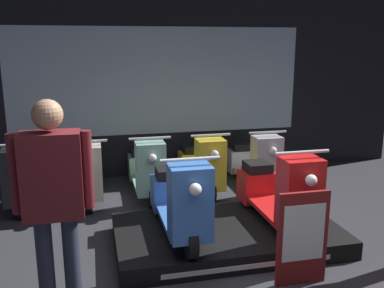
{
  "coord_description": "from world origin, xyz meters",
  "views": [
    {
      "loc": [
        -1.06,
        -3.15,
        2.14
      ],
      "look_at": [
        0.12,
        1.88,
        0.92
      ],
      "focal_mm": 40.0,
      "sensor_mm": 36.0,
      "label": 1
    }
  ],
  "objects": [
    {
      "name": "scooter_backrow_2",
      "position": [
        -0.35,
        2.73,
        0.37
      ],
      "size": [
        0.55,
        1.54,
        0.96
      ],
      "color": "black",
      "rests_on": "ground_plane"
    },
    {
      "name": "price_sign_board",
      "position": [
        0.71,
        0.05,
        0.45
      ],
      "size": [
        0.48,
        0.04,
        0.88
      ],
      "color": "maroon",
      "rests_on": "ground_plane"
    },
    {
      "name": "scooter_backrow_0",
      "position": [
        -1.99,
        2.73,
        0.37
      ],
      "size": [
        0.55,
        1.54,
        0.96
      ],
      "color": "black",
      "rests_on": "ground_plane"
    },
    {
      "name": "scooter_backrow_4",
      "position": [
        1.28,
        2.73,
        0.37
      ],
      "size": [
        0.55,
        1.54,
        0.96
      ],
      "color": "black",
      "rests_on": "ground_plane"
    },
    {
      "name": "scooter_display_left",
      "position": [
        -0.24,
        0.91,
        0.57
      ],
      "size": [
        0.55,
        1.54,
        0.96
      ],
      "color": "black",
      "rests_on": "display_platform"
    },
    {
      "name": "display_platform",
      "position": [
        0.31,
        0.97,
        0.1
      ],
      "size": [
        2.42,
        1.36,
        0.2
      ],
      "color": "black",
      "rests_on": "ground_plane"
    },
    {
      "name": "scooter_backrow_3",
      "position": [
        0.46,
        2.73,
        0.37
      ],
      "size": [
        0.55,
        1.54,
        0.96
      ],
      "color": "black",
      "rests_on": "ground_plane"
    },
    {
      "name": "shop_wall_back",
      "position": [
        0.0,
        3.72,
        1.6
      ],
      "size": [
        8.52,
        0.09,
        3.2
      ],
      "color": "black",
      "rests_on": "ground_plane"
    },
    {
      "name": "scooter_display_right",
      "position": [
        0.85,
        0.91,
        0.57
      ],
      "size": [
        0.55,
        1.54,
        0.96
      ],
      "color": "black",
      "rests_on": "display_platform"
    },
    {
      "name": "person_left_browsing",
      "position": [
        -1.38,
        0.09,
        1.05
      ],
      "size": [
        0.61,
        0.25,
        1.75
      ],
      "color": "#232838",
      "rests_on": "ground_plane"
    },
    {
      "name": "scooter_backrow_1",
      "position": [
        -1.17,
        2.73,
        0.37
      ],
      "size": [
        0.55,
        1.54,
        0.96
      ],
      "color": "black",
      "rests_on": "ground_plane"
    }
  ]
}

